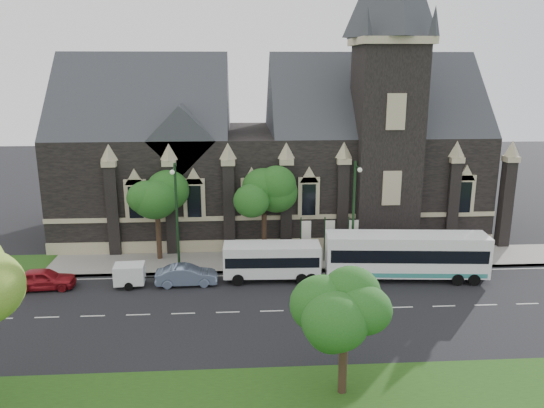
{
  "coord_description": "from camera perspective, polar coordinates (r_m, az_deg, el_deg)",
  "views": [
    {
      "loc": [
        0.91,
        -33.29,
        16.22
      ],
      "look_at": [
        3.39,
        6.0,
        5.98
      ],
      "focal_mm": 35.26,
      "sensor_mm": 36.0,
      "label": 1
    }
  ],
  "objects": [
    {
      "name": "sidewalk",
      "position": [
        45.74,
        -4.54,
        -6.14
      ],
      "size": [
        80.0,
        5.0,
        0.15
      ],
      "primitive_type": "cube",
      "color": "gray",
      "rests_on": "ground"
    },
    {
      "name": "box_trailer",
      "position": [
        42.0,
        -14.96,
        -7.23
      ],
      "size": [
        3.26,
        1.92,
        1.72
      ],
      "rotation": [
        0.0,
        0.0,
        0.06
      ],
      "color": "silver",
      "rests_on": "ground"
    },
    {
      "name": "tree_walk_left",
      "position": [
        45.72,
        -11.95,
        1.0
      ],
      "size": [
        3.91,
        3.91,
        7.64
      ],
      "color": "black",
      "rests_on": "ground"
    },
    {
      "name": "street_lamp_mid",
      "position": [
        42.17,
        -10.17,
        -0.93
      ],
      "size": [
        0.36,
        1.88,
        9.0
      ],
      "color": "#163217",
      "rests_on": "ground"
    },
    {
      "name": "sedan",
      "position": [
        41.43,
        -9.11,
        -7.52
      ],
      "size": [
        4.71,
        1.8,
        1.53
      ],
      "primitive_type": "imported",
      "rotation": [
        0.0,
        0.0,
        1.61
      ],
      "color": "slate",
      "rests_on": "ground"
    },
    {
      "name": "tour_coach",
      "position": [
        42.92,
        14.13,
        -5.28
      ],
      "size": [
        12.57,
        3.7,
        3.62
      ],
      "rotation": [
        0.0,
        0.0,
        -0.08
      ],
      "color": "white",
      "rests_on": "ground"
    },
    {
      "name": "ground",
      "position": [
        37.04,
        -4.75,
        -11.44
      ],
      "size": [
        160.0,
        160.0,
        0.0
      ],
      "primitive_type": "plane",
      "color": "black",
      "rests_on": "ground"
    },
    {
      "name": "street_lamp_near",
      "position": [
        42.86,
        8.76,
        -0.62
      ],
      "size": [
        0.36,
        1.88,
        9.0
      ],
      "color": "#163217",
      "rests_on": "ground"
    },
    {
      "name": "banner_flag_left",
      "position": [
        44.82,
        3.46,
        -3.43
      ],
      "size": [
        0.9,
        0.1,
        4.0
      ],
      "color": "#163217",
      "rests_on": "ground"
    },
    {
      "name": "tree_walk_right",
      "position": [
        45.27,
        -0.6,
        1.29
      ],
      "size": [
        4.08,
        4.08,
        7.8
      ],
      "color": "black",
      "rests_on": "ground"
    },
    {
      "name": "car_far_red",
      "position": [
        43.66,
        -23.21,
        -7.36
      ],
      "size": [
        4.71,
        2.12,
        1.57
      ],
      "primitive_type": "imported",
      "rotation": [
        0.0,
        0.0,
        1.63
      ],
      "color": "maroon",
      "rests_on": "ground"
    },
    {
      "name": "tree_park_east",
      "position": [
        27.14,
        8.08,
        -10.88
      ],
      "size": [
        3.4,
        3.4,
        6.28
      ],
      "color": "black",
      "rests_on": "ground"
    },
    {
      "name": "banner_flag_center",
      "position": [
        45.1,
        5.99,
        -3.37
      ],
      "size": [
        0.9,
        0.1,
        4.0
      ],
      "color": "#163217",
      "rests_on": "ground"
    },
    {
      "name": "banner_flag_right",
      "position": [
        45.47,
        8.48,
        -3.3
      ],
      "size": [
        0.9,
        0.1,
        4.0
      ],
      "color": "#163217",
      "rests_on": "ground"
    },
    {
      "name": "museum",
      "position": [
        52.85,
        1.0,
        5.82
      ],
      "size": [
        40.0,
        17.7,
        29.9
      ],
      "color": "black",
      "rests_on": "ground"
    },
    {
      "name": "shuttle_bus",
      "position": [
        41.59,
        0.01,
        -5.92
      ],
      "size": [
        7.51,
        2.82,
        2.87
      ],
      "rotation": [
        0.0,
        0.0,
        -0.03
      ],
      "color": "white",
      "rests_on": "ground"
    }
  ]
}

